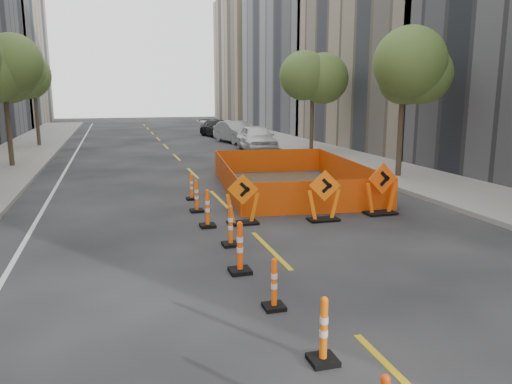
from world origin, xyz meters
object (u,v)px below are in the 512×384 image
object	(u,v)px
parked_car_near	(257,138)
parked_car_mid	(236,132)
chevron_sign_left	(243,199)
parked_car_far	(218,128)
channelizer_4	(240,247)
chevron_sign_center	(324,196)
channelizer_5	(231,226)
channelizer_6	(207,208)
channelizer_2	(324,330)
channelizer_3	(274,284)
chevron_sign_right	(382,189)
channelizer_7	(197,196)
channelizer_8	(191,186)

from	to	relation	value
parked_car_near	parked_car_mid	size ratio (longest dim) A/B	1.02
chevron_sign_left	parked_car_far	xyz separation A→B (m)	(5.14, 28.22, -0.03)
channelizer_4	chevron_sign_center	bearing A→B (deg)	45.72
channelizer_5	channelizer_6	distance (m)	1.89
chevron_sign_center	parked_car_far	distance (m)	28.63
channelizer_2	channelizer_6	world-z (taller)	channelizer_6
channelizer_2	channelizer_5	bearing A→B (deg)	90.11
channelizer_3	parked_car_mid	xyz separation A→B (m)	(6.24, 28.44, 0.33)
chevron_sign_right	parked_car_near	world-z (taller)	parked_car_near
channelizer_6	chevron_sign_left	size ratio (longest dim) A/B	0.74
channelizer_6	channelizer_7	bearing A→B (deg)	89.93
channelizer_2	chevron_sign_left	size ratio (longest dim) A/B	0.67
parked_car_mid	channelizer_8	bearing A→B (deg)	-119.21
chevron_sign_right	parked_car_mid	world-z (taller)	chevron_sign_right
chevron_sign_center	channelizer_5	bearing A→B (deg)	-137.17
channelizer_3	channelizer_5	xyz separation A→B (m)	(0.10, 3.76, 0.05)
channelizer_4	parked_car_mid	world-z (taller)	parked_car_mid
channelizer_2	parked_car_mid	world-z (taller)	parked_car_mid
channelizer_7	chevron_sign_right	world-z (taller)	chevron_sign_right
channelizer_4	chevron_sign_left	world-z (taller)	chevron_sign_left
channelizer_5	chevron_sign_left	xyz separation A→B (m)	(0.80, 1.91, 0.22)
channelizer_8	channelizer_3	bearing A→B (deg)	-90.00
channelizer_8	parked_car_far	bearing A→B (deg)	76.16
channelizer_2	channelizer_6	bearing A→B (deg)	91.82
chevron_sign_center	parked_car_near	bearing A→B (deg)	95.98
channelizer_3	channelizer_2	bearing A→B (deg)	-86.62
channelizer_3	channelizer_5	bearing A→B (deg)	88.48
channelizer_5	chevron_sign_left	size ratio (longest dim) A/B	0.70
chevron_sign_left	parked_car_mid	world-z (taller)	parked_car_mid
chevron_sign_right	parked_car_near	xyz separation A→B (m)	(0.98, 17.33, 0.03)
channelizer_4	chevron_sign_center	distance (m)	4.91
channelizer_3	parked_car_far	world-z (taller)	parked_car_far
channelizer_2	parked_car_mid	size ratio (longest dim) A/B	0.20
channelizer_2	chevron_sign_center	world-z (taller)	chevron_sign_center
channelizer_6	chevron_sign_left	distance (m)	1.04
channelizer_5	channelizer_4	bearing A→B (deg)	-97.24
channelizer_7	parked_car_near	world-z (taller)	parked_car_near
chevron_sign_center	channelizer_3	bearing A→B (deg)	-105.70
channelizer_7	chevron_sign_right	size ratio (longest dim) A/B	0.64
channelizer_3	channelizer_6	world-z (taller)	channelizer_6
channelizer_2	channelizer_6	size ratio (longest dim) A/B	0.91
channelizer_4	channelizer_2	bearing A→B (deg)	-86.20
chevron_sign_center	parked_car_near	xyz separation A→B (m)	(3.00, 17.57, 0.08)
channelizer_3	channelizer_4	size ratio (longest dim) A/B	0.83
channelizer_2	chevron_sign_center	bearing A→B (deg)	66.40
parked_car_far	chevron_sign_right	bearing A→B (deg)	-102.32
chevron_sign_center	parked_car_mid	world-z (taller)	parked_car_mid
channelizer_5	channelizer_7	world-z (taller)	channelizer_7
channelizer_4	parked_car_mid	xyz separation A→B (m)	(6.38, 26.56, 0.24)
chevron_sign_left	chevron_sign_center	size ratio (longest dim) A/B	0.97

